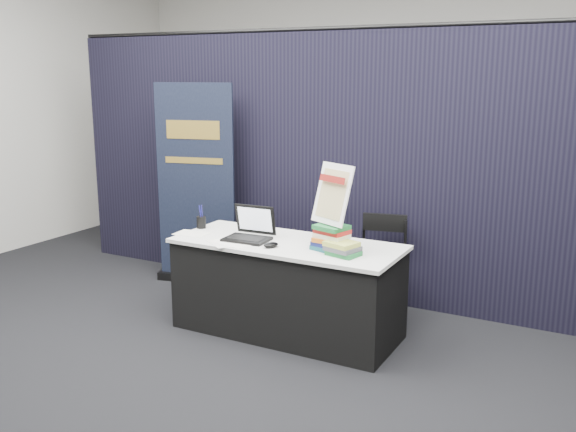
# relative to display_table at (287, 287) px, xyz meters

# --- Properties ---
(floor) EXTENTS (8.00, 8.00, 0.00)m
(floor) POSITION_rel_display_table_xyz_m (0.00, -0.55, -0.38)
(floor) COLOR black
(floor) RESTS_ON ground
(wall_back) EXTENTS (8.00, 0.02, 3.50)m
(wall_back) POSITION_rel_display_table_xyz_m (0.00, 3.45, 1.37)
(wall_back) COLOR beige
(wall_back) RESTS_ON floor
(drape_partition) EXTENTS (6.00, 0.08, 2.40)m
(drape_partition) POSITION_rel_display_table_xyz_m (0.00, 1.05, 0.82)
(drape_partition) COLOR black
(drape_partition) RESTS_ON floor
(display_table) EXTENTS (1.80, 0.75, 0.75)m
(display_table) POSITION_rel_display_table_xyz_m (0.00, 0.00, 0.00)
(display_table) COLOR black
(display_table) RESTS_ON floor
(laptop) EXTENTS (0.36, 0.30, 0.26)m
(laptop) POSITION_rel_display_table_xyz_m (-0.30, -0.07, 0.44)
(laptop) COLOR black
(laptop) RESTS_ON display_table
(mouse) EXTENTS (0.12, 0.15, 0.04)m
(mouse) POSITION_rel_display_table_xyz_m (-0.04, -0.19, 0.39)
(mouse) COLOR black
(mouse) RESTS_ON display_table
(brochure_left) EXTENTS (0.28, 0.21, 0.00)m
(brochure_left) POSITION_rel_display_table_xyz_m (-0.82, -0.14, 0.38)
(brochure_left) COLOR white
(brochure_left) RESTS_ON display_table
(brochure_mid) EXTENTS (0.33, 0.31, 0.00)m
(brochure_mid) POSITION_rel_display_table_xyz_m (-0.42, -0.26, 0.38)
(brochure_mid) COLOR silver
(brochure_mid) RESTS_ON display_table
(brochure_right) EXTENTS (0.38, 0.31, 0.00)m
(brochure_right) POSITION_rel_display_table_xyz_m (-0.36, -0.20, 0.38)
(brochure_right) COLOR white
(brochure_right) RESTS_ON display_table
(pen_cup) EXTENTS (0.09, 0.09, 0.10)m
(pen_cup) POSITION_rel_display_table_xyz_m (-0.86, 0.05, 0.42)
(pen_cup) COLOR black
(pen_cup) RESTS_ON display_table
(book_stack_tall) EXTENTS (0.27, 0.22, 0.20)m
(book_stack_tall) POSITION_rel_display_table_xyz_m (0.39, -0.06, 0.47)
(book_stack_tall) COLOR #174F59
(book_stack_tall) RESTS_ON display_table
(book_stack_short) EXTENTS (0.27, 0.23, 0.10)m
(book_stack_short) POSITION_rel_display_table_xyz_m (0.53, -0.12, 0.42)
(book_stack_short) COLOR #1B652F
(book_stack_short) RESTS_ON display_table
(info_sign) EXTENTS (0.36, 0.26, 0.46)m
(info_sign) POSITION_rel_display_table_xyz_m (0.39, -0.02, 0.79)
(info_sign) COLOR black
(info_sign) RESTS_ON book_stack_tall
(pullup_banner) EXTENTS (0.83, 0.29, 1.95)m
(pullup_banner) POSITION_rel_display_table_xyz_m (-1.38, 0.69, 0.49)
(pullup_banner) COLOR black
(pullup_banner) RESTS_ON floor
(stacking_chair) EXTENTS (0.47, 0.48, 0.87)m
(stacking_chair) POSITION_rel_display_table_xyz_m (0.51, 0.66, 0.11)
(stacking_chair) COLOR black
(stacking_chair) RESTS_ON floor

